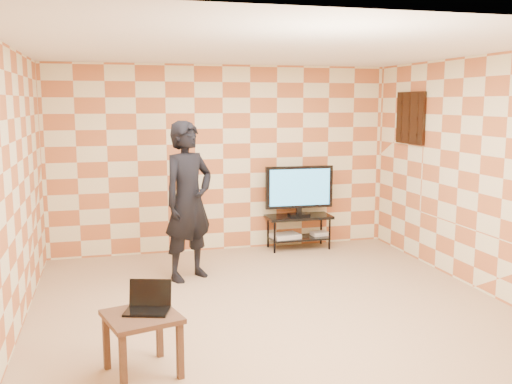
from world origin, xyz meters
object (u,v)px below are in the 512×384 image
tv_stand (299,224)px  tv (299,188)px  side_table (142,325)px  person (188,201)px

tv_stand → tv: size_ratio=0.95×
tv → side_table: bearing=-125.8°
tv → person: person is taller
tv → side_table: (-2.51, -3.47, -0.50)m
tv_stand → side_table: bearing=-125.8°
tv → person: size_ratio=0.52×
side_table → tv: bearing=54.2°
tv_stand → side_table: (-2.51, -3.47, 0.05)m
side_table → person: 2.59m
tv → side_table: size_ratio=1.52×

